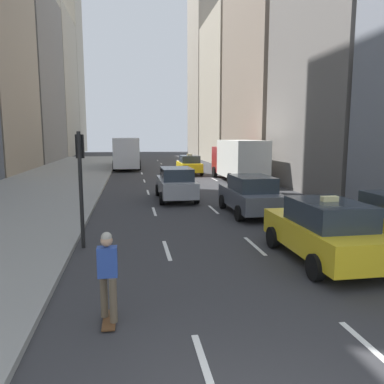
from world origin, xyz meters
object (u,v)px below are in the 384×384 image
at_px(skateboarder, 108,273).
at_px(city_bus, 127,151).
at_px(box_truck, 238,159).
at_px(taxi_second, 189,165).
at_px(sedan_silver_behind, 250,195).
at_px(sedan_black_near, 176,183).
at_px(traffic_light_pole, 80,171).
at_px(taxi_lead, 324,230).

bearing_deg(skateboarder, city_bus, 89.86).
bearing_deg(box_truck, skateboarder, -112.39).
height_order(taxi_second, sedan_silver_behind, taxi_second).
height_order(sedan_black_near, box_truck, box_truck).
height_order(sedan_black_near, traffic_light_pole, traffic_light_pole).
distance_m(sedan_black_near, city_bus, 21.74).
distance_m(taxi_second, box_truck, 6.62).
relative_size(sedan_black_near, city_bus, 0.40).
distance_m(taxi_lead, skateboarder, 6.26).
distance_m(sedan_black_near, skateboarder, 13.69).
relative_size(taxi_lead, sedan_silver_behind, 0.98).
xyz_separation_m(city_bus, traffic_light_pole, (-1.14, -29.85, 0.62)).
xyz_separation_m(sedan_silver_behind, box_truck, (2.80, 11.59, 0.83)).
relative_size(taxi_second, city_bus, 0.38).
distance_m(taxi_second, sedan_black_near, 13.49).
xyz_separation_m(taxi_lead, skateboarder, (-5.70, -2.59, 0.08)).
bearing_deg(sedan_silver_behind, skateboarder, -122.23).
bearing_deg(skateboarder, sedan_black_near, 77.77).
bearing_deg(city_bus, sedan_silver_behind, -77.76).
relative_size(taxi_lead, skateboarder, 2.52).
xyz_separation_m(sedan_black_near, skateboarder, (-2.90, -13.38, 0.07)).
bearing_deg(city_bus, sedan_black_near, -82.56).
bearing_deg(taxi_second, sedan_silver_behind, -90.00).
xyz_separation_m(city_bus, box_truck, (8.41, -14.28, -0.08)).
bearing_deg(sedan_black_near, city_bus, 97.44).
relative_size(sedan_black_near, traffic_light_pole, 1.29).
bearing_deg(sedan_black_near, taxi_second, 78.02).
bearing_deg(sedan_black_near, sedan_silver_behind, -57.17).
relative_size(taxi_lead, sedan_black_near, 0.94).
height_order(city_bus, traffic_light_pole, traffic_light_pole).
height_order(sedan_silver_behind, skateboarder, skateboarder).
bearing_deg(taxi_lead, skateboarder, -155.58).
xyz_separation_m(taxi_lead, traffic_light_pole, (-6.75, 2.48, 1.53)).
bearing_deg(taxi_lead, sedan_black_near, 104.55).
bearing_deg(traffic_light_pole, taxi_lead, -20.18).
bearing_deg(traffic_light_pole, sedan_silver_behind, 30.47).
height_order(sedan_silver_behind, city_bus, city_bus).
height_order(taxi_lead, sedan_silver_behind, taxi_lead).
bearing_deg(traffic_light_pole, skateboarder, -78.29).
xyz_separation_m(taxi_second, sedan_black_near, (-2.80, -13.19, 0.02)).
bearing_deg(sedan_black_near, traffic_light_pole, -115.42).
distance_m(taxi_lead, box_truck, 18.28).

